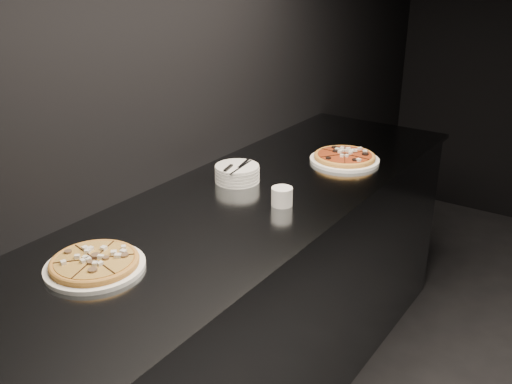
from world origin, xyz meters
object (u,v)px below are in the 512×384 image
Objects in this scene: cutlery at (236,166)px; ramekin at (282,196)px; pizza_mushroom at (95,263)px; plate_stack at (237,173)px; pizza_tomato at (345,157)px; counter at (254,297)px.

cutlery is 0.29m from ramekin.
cutlery is (-0.06, 0.79, 0.05)m from pizza_mushroom.
plate_stack is 0.04m from cutlery.
plate_stack is at bearing -118.89° from pizza_tomato.
pizza_tomato is 0.52m from plate_stack.
plate_stack is at bearing 159.99° from ramekin.
pizza_mushroom is 1.74× the size of plate_stack.
cutlery is at bearing 162.08° from ramekin.
pizza_mushroom is 0.73m from ramekin.
plate_stack is (-0.14, 0.08, 0.49)m from counter.
plate_stack is at bearing 94.97° from pizza_mushroom.
plate_stack is (-0.25, -0.46, 0.01)m from pizza_tomato.
counter is 7.97× the size of pizza_tomato.
pizza_tomato is 3.92× the size of ramekin.
counter is 0.51m from ramekin.
plate_stack reaches higher than pizza_tomato.
pizza_tomato is at bearing 61.11° from plate_stack.
pizza_mushroom is (-0.07, -0.71, 0.48)m from counter.
plate_stack is at bearing 103.31° from cutlery.
ramekin is (0.21, 0.70, 0.02)m from pizza_mushroom.
cutlery is at bearing -117.51° from pizza_tomato.
pizza_mushroom is 1.62× the size of cutlery.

